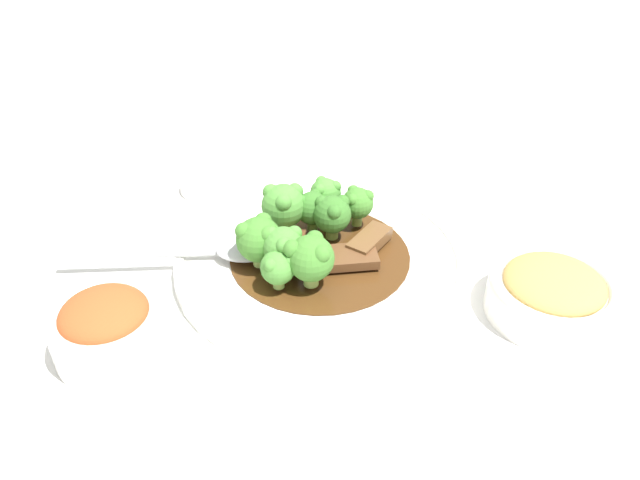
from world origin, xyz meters
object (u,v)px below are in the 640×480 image
at_px(broccoli_floret_4, 311,257).
at_px(broccoli_floret_6, 333,214).
at_px(broccoli_floret_1, 312,208).
at_px(broccoli_floret_3, 284,247).
at_px(sauce_dish, 208,185).
at_px(broccoli_floret_8, 326,193).
at_px(beef_strip_1, 369,241).
at_px(broccoli_floret_5, 358,203).
at_px(beef_strip_0, 290,250).
at_px(side_bowl_appetizer, 552,293).
at_px(broccoli_floret_7, 259,239).
at_px(main_plate, 320,259).
at_px(serving_spoon, 228,250).
at_px(broccoli_floret_0, 284,205).
at_px(side_bowl_kimchi, 107,327).
at_px(beef_strip_2, 341,258).
at_px(broccoli_floret_2, 278,267).

height_order(broccoli_floret_4, broccoli_floret_6, broccoli_floret_4).
bearing_deg(broccoli_floret_6, broccoli_floret_1, -10.15).
distance_m(broccoli_floret_3, sauce_dish, 0.23).
distance_m(broccoli_floret_6, broccoli_floret_8, 0.04).
distance_m(beef_strip_1, broccoli_floret_8, 0.08).
distance_m(broccoli_floret_3, broccoli_floret_5, 0.12).
bearing_deg(beef_strip_0, beef_strip_1, -143.44).
xyz_separation_m(beef_strip_1, broccoli_floret_1, (0.07, -0.00, 0.02)).
height_order(broccoli_floret_3, side_bowl_appetizer, broccoli_floret_3).
height_order(beef_strip_0, broccoli_floret_7, broccoli_floret_7).
xyz_separation_m(main_plate, serving_spoon, (0.08, 0.04, 0.02)).
relative_size(broccoli_floret_6, side_bowl_appetizer, 0.41).
distance_m(main_plate, broccoli_floret_3, 0.07).
relative_size(broccoli_floret_0, side_bowl_appetizer, 0.46).
bearing_deg(beef_strip_1, broccoli_floret_4, 71.61).
xyz_separation_m(broccoli_floret_5, side_bowl_kimchi, (0.13, 0.26, -0.02)).
bearing_deg(serving_spoon, broccoli_floret_8, -118.53).
relative_size(beef_strip_2, broccoli_floret_7, 1.52).
distance_m(beef_strip_2, side_bowl_appetizer, 0.20).
xyz_separation_m(beef_strip_0, broccoli_floret_6, (-0.03, -0.05, 0.02)).
distance_m(broccoli_floret_2, broccoli_floret_7, 0.04).
bearing_deg(serving_spoon, beef_strip_2, -160.21).
distance_m(broccoli_floret_8, sauce_dish, 0.18).
bearing_deg(broccoli_floret_0, side_bowl_appetizer, -177.99).
xyz_separation_m(broccoli_floret_3, broccoli_floret_5, (-0.03, -0.11, -0.00)).
relative_size(main_plate, broccoli_floret_1, 6.71).
relative_size(broccoli_floret_2, side_bowl_appetizer, 0.34).
xyz_separation_m(main_plate, broccoli_floret_3, (0.02, 0.05, 0.04)).
relative_size(main_plate, side_bowl_appetizer, 2.52).
bearing_deg(broccoli_floret_5, broccoli_floret_8, 0.22).
bearing_deg(broccoli_floret_2, beef_strip_0, -74.55).
bearing_deg(beef_strip_1, side_bowl_kimchi, 55.40).
bearing_deg(beef_strip_0, broccoli_floret_1, -89.52).
bearing_deg(broccoli_floret_8, broccoli_floret_3, 94.01).
bearing_deg(main_plate, broccoli_floret_1, -53.31).
relative_size(broccoli_floret_2, broccoli_floret_8, 0.86).
distance_m(broccoli_floret_2, broccoli_floret_3, 0.02).
height_order(beef_strip_1, broccoli_floret_7, broccoli_floret_7).
height_order(broccoli_floret_2, side_bowl_kimchi, same).
bearing_deg(broccoli_floret_7, broccoli_floret_0, -83.97).
distance_m(beef_strip_2, broccoli_floret_1, 0.07).
xyz_separation_m(beef_strip_2, sauce_dish, (0.22, -0.09, -0.02)).
height_order(beef_strip_2, side_bowl_kimchi, side_bowl_kimchi).
bearing_deg(broccoli_floret_4, beef_strip_0, -39.16).
height_order(side_bowl_appetizer, sauce_dish, side_bowl_appetizer).
height_order(beef_strip_1, broccoli_floret_3, broccoli_floret_3).
xyz_separation_m(broccoli_floret_4, broccoli_floret_8, (0.04, -0.11, -0.00)).
relative_size(broccoli_floret_0, broccoli_floret_4, 1.02).
bearing_deg(beef_strip_2, sauce_dish, -21.48).
relative_size(broccoli_floret_1, broccoli_floret_3, 0.86).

